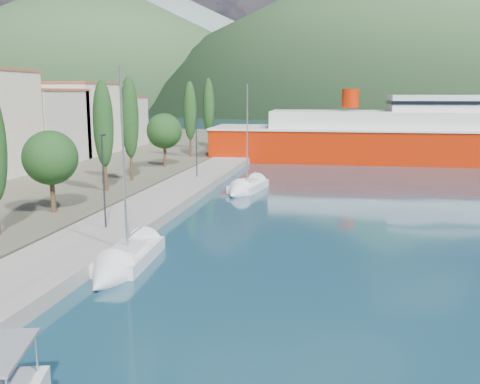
# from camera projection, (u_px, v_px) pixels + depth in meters

# --- Properties ---
(ground) EXTENTS (1400.00, 1400.00, 0.00)m
(ground) POSITION_uv_depth(u_px,v_px,m) (321.00, 131.00, 135.56)
(ground) COLOR #183F51
(quay) EXTENTS (5.00, 88.00, 0.80)m
(quay) POSITION_uv_depth(u_px,v_px,m) (165.00, 199.00, 46.54)
(quay) COLOR gray
(quay) RESTS_ON ground
(hills_far) EXTENTS (1480.00, 900.00, 180.00)m
(hills_far) POSITION_uv_depth(u_px,v_px,m) (474.00, 29.00, 576.05)
(hills_far) COLOR slate
(hills_far) RESTS_ON ground
(town_buildings) EXTENTS (9.20, 69.20, 11.30)m
(town_buildings) POSITION_uv_depth(u_px,v_px,m) (2.00, 128.00, 60.50)
(town_buildings) COLOR beige
(town_buildings) RESTS_ON land_strip
(tree_row) EXTENTS (4.20, 63.05, 11.07)m
(tree_row) POSITION_uv_depth(u_px,v_px,m) (129.00, 130.00, 53.11)
(tree_row) COLOR #47301E
(tree_row) RESTS_ON land_strip
(lamp_posts) EXTENTS (0.15, 45.58, 6.06)m
(lamp_posts) POSITION_uv_depth(u_px,v_px,m) (101.00, 179.00, 34.11)
(lamp_posts) COLOR #2D2D33
(lamp_posts) RESTS_ON quay
(sailboat_near) EXTENTS (2.94, 8.36, 11.82)m
(sailboat_near) POSITION_uv_depth(u_px,v_px,m) (117.00, 268.00, 28.38)
(sailboat_near) COLOR silver
(sailboat_near) RESTS_ON ground
(sailboat_mid) EXTENTS (3.68, 7.97, 11.28)m
(sailboat_mid) POSITION_uv_depth(u_px,v_px,m) (242.00, 190.00, 51.13)
(sailboat_mid) COLOR silver
(sailboat_mid) RESTS_ON ground
(ferry) EXTENTS (53.48, 13.25, 10.55)m
(ferry) POSITION_uv_depth(u_px,v_px,m) (404.00, 139.00, 74.16)
(ferry) COLOR #B11C03
(ferry) RESTS_ON ground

